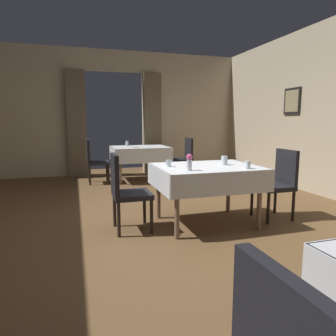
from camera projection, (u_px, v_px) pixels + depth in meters
ground at (161, 227)px, 3.82m from camera, size 10.08×10.08×0.00m
wall_back at (115, 113)px, 7.54m from camera, size 6.40×0.27×3.00m
dining_table_mid at (207, 173)px, 3.85m from camera, size 1.28×1.02×0.75m
dining_table_far at (140, 151)px, 6.79m from camera, size 1.23×0.98×0.75m
chair_mid_left at (125, 189)px, 3.62m from camera, size 0.44×0.44×0.93m
chair_mid_right at (278, 181)px, 4.11m from camera, size 0.44×0.44×0.93m
chair_far_left at (94, 159)px, 6.45m from camera, size 0.44×0.44×0.93m
chair_far_right at (184, 156)px, 7.01m from camera, size 0.44×0.44×0.93m
flower_vase_mid at (189, 162)px, 3.46m from camera, size 0.07×0.07×0.19m
glass_mid_b at (248, 165)px, 3.60m from camera, size 0.06×0.06×0.09m
glass_mid_c at (224, 160)px, 3.91m from camera, size 0.08×0.08×0.12m
glass_mid_d at (168, 163)px, 3.76m from camera, size 0.07×0.07×0.08m
plate_far_a at (135, 147)px, 6.49m from camera, size 0.19×0.19×0.01m
glass_far_b at (127, 143)px, 7.03m from camera, size 0.07×0.07×0.11m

